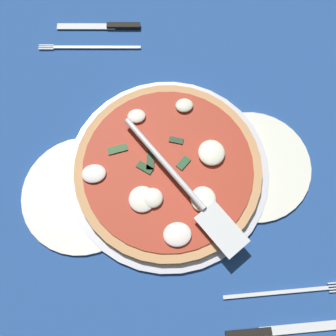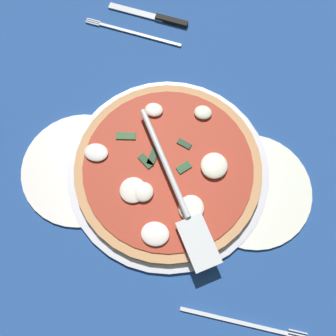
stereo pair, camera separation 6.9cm
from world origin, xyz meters
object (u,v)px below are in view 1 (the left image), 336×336
Objects in this scene: dinner_plate_left at (252,166)px; pizza at (168,169)px; dinner_plate_right at (83,194)px; pizza_server at (184,186)px; place_setting_near at (99,37)px; place_setting_far at (278,312)px.

dinner_plate_left is 0.64× the size of pizza.
dinner_plate_right is at bearing 3.14° from dinner_plate_left.
pizza_server reaches higher than place_setting_near.
pizza is 1.58× the size of place_setting_near.
dinner_plate_right is 0.81× the size of pizza_server.
pizza_server is (-17.67, 1.83, 4.00)cm from dinner_plate_right.
pizza reaches higher than dinner_plate_left.
pizza is at bearing 121.61° from place_setting_far.
pizza_server is (-2.21, 4.20, 2.47)cm from pizza.
dinner_plate_right is (30.66, 1.68, 0.00)cm from dinner_plate_left.
place_setting_far is (-30.08, 23.30, -0.15)cm from dinner_plate_right.
dinner_plate_left is at bearing 177.41° from pizza.
dinner_plate_left is 30.71cm from dinner_plate_right.
place_setting_near is 0.98× the size of place_setting_far.
pizza_server is (12.99, 3.51, 4.00)cm from dinner_plate_left.
dinner_plate_left is at bearing 72.54° from pizza_server.
place_setting_far is at bearing 121.14° from place_setting_near.
place_setting_far is at bearing 88.66° from dinner_plate_left.
dinner_plate_right is at bearing 144.19° from place_setting_far.
pizza is at bearing 116.05° from place_setting_near.
place_setting_far is (-14.62, 25.67, -1.68)cm from pizza.
dinner_plate_left is 0.98× the size of place_setting_far.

